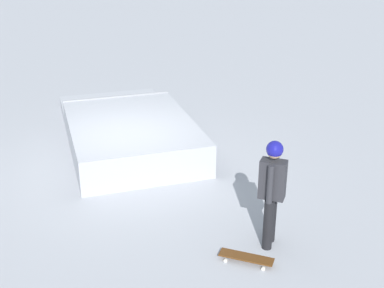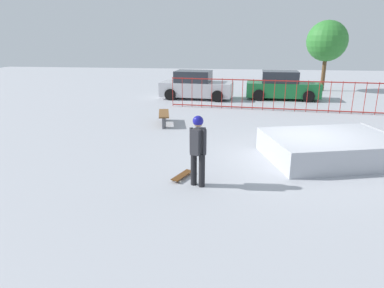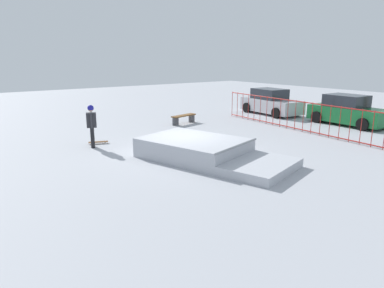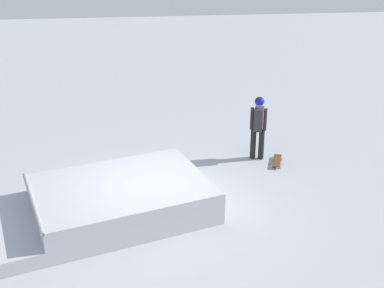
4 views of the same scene
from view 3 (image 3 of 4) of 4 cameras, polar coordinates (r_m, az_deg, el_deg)
name	(u,v)px [view 3 (image 3 of 4)]	position (r m, az deg, el deg)	size (l,w,h in m)	color
ground_plane	(184,153)	(13.60, -1.36, -1.42)	(60.00, 60.00, 0.00)	#A8AAB2
skate_ramp	(204,151)	(12.64, 2.02, -1.13)	(5.91, 3.99, 0.74)	#B0B3BB
skater	(92,123)	(14.77, -15.81, 3.29)	(0.41, 0.43, 1.73)	black
skateboard	(98,142)	(15.50, -14.81, 0.31)	(0.48, 0.82, 0.09)	#593314
perimeter_fence	(299,116)	(18.26, 16.82, 4.39)	(10.71, 1.00, 1.50)	maroon
park_bench	(184,117)	(19.49, -1.33, 4.32)	(0.73, 1.65, 0.48)	brown
parked_car_silver	(271,103)	(23.32, 12.52, 6.48)	(4.24, 2.22, 1.60)	#B7B7BC
parked_car_green	(348,111)	(20.88, 23.72, 4.82)	(4.16, 2.04, 1.60)	#196B33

